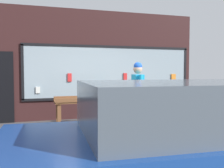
% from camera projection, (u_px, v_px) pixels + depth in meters
% --- Properties ---
extents(ground_plane, '(40.00, 40.00, 0.00)m').
position_uv_depth(ground_plane, '(109.00, 136.00, 5.89)').
color(ground_plane, '#474444').
extents(shopfront_facade, '(7.36, 0.29, 3.49)m').
position_uv_depth(shopfront_facade, '(89.00, 65.00, 8.09)').
color(shopfront_facade, '#331919').
rests_on(shopfront_facade, ground_plane).
extents(display_table_main, '(2.41, 0.60, 0.86)m').
position_uv_depth(display_table_main, '(101.00, 103.00, 6.62)').
color(display_table_main, brown).
rests_on(display_table_main, ground_plane).
extents(person_browsing, '(0.28, 0.68, 1.75)m').
position_uv_depth(person_browsing, '(138.00, 90.00, 6.34)').
color(person_browsing, '#2D334C').
rests_on(person_browsing, ground_plane).
extents(small_dog, '(0.35, 0.56, 0.39)m').
position_uv_depth(small_dog, '(123.00, 122.00, 6.12)').
color(small_dog, '#99724C').
rests_on(small_dog, ground_plane).
extents(parked_car, '(4.28, 2.02, 1.41)m').
position_uv_depth(parked_car, '(186.00, 140.00, 2.88)').
color(parked_car, navy).
rests_on(parked_car, ground_plane).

